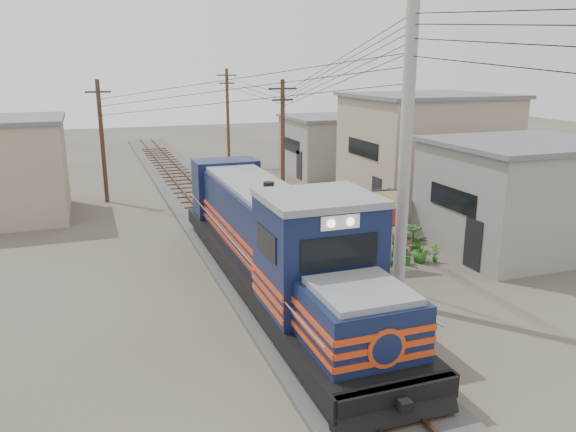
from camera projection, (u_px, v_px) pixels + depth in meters
name	position (u px, v px, depth m)	size (l,w,h in m)	color
ground	(294.00, 313.00, 18.11)	(120.00, 120.00, 0.00)	#473F35
ballast	(222.00, 229.00, 27.18)	(3.60, 70.00, 0.16)	#595651
track	(222.00, 225.00, 27.13)	(1.15, 70.00, 0.12)	#51331E
locomotive	(275.00, 242.00, 19.41)	(3.11, 16.93, 4.20)	black
utility_pole_main	(405.00, 156.00, 17.50)	(0.40, 0.40, 10.00)	#9E9B93
wooden_pole_mid	(283.00, 140.00, 31.35)	(1.60, 0.24, 7.00)	#4C3826
wooden_pole_far	(228.00, 115.00, 44.10)	(1.60, 0.24, 7.50)	#4C3826
wooden_pole_left	(102.00, 139.00, 31.88)	(1.60, 0.24, 7.00)	#4C3826
power_lines	(222.00, 69.00, 23.82)	(9.65, 19.00, 3.30)	black
shophouse_front	(522.00, 195.00, 23.97)	(7.35, 6.30, 4.70)	gray
shophouse_mid	(425.00, 148.00, 32.28)	(8.40, 7.35, 6.20)	gray
shophouse_back	(330.00, 145.00, 41.14)	(6.30, 6.30, 4.20)	gray
shophouse_left	(3.00, 169.00, 28.71)	(6.30, 6.30, 5.20)	gray
billboard	(373.00, 211.00, 21.51)	(2.03, 0.35, 3.14)	#99999E
market_umbrella	(389.00, 194.00, 25.70)	(2.62, 2.62, 2.33)	black
vendor	(387.00, 233.00, 24.15)	(0.55, 0.36, 1.50)	black
plant_nursery	(385.00, 248.00, 23.06)	(3.32, 3.01, 1.10)	#29641C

